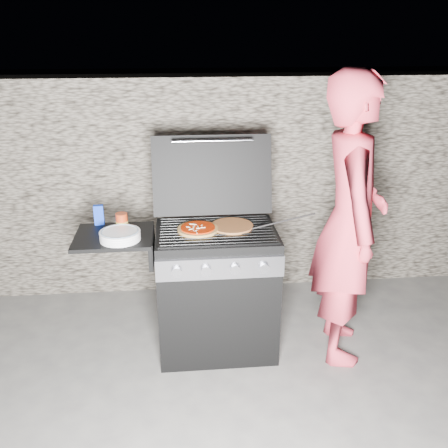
{
  "coord_description": "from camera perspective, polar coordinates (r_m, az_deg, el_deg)",
  "views": [
    {
      "loc": [
        -0.24,
        -3.03,
        2.17
      ],
      "look_at": [
        0.05,
        0.0,
        0.95
      ],
      "focal_mm": 40.0,
      "sensor_mm": 36.0,
      "label": 1
    }
  ],
  "objects": [
    {
      "name": "stone_wall",
      "position": [
        4.28,
        -2.02,
        4.56
      ],
      "size": [
        8.0,
        0.35,
        1.8
      ],
      "primitive_type": "cube",
      "color": "gray",
      "rests_on": "ground"
    },
    {
      "name": "gas_grill",
      "position": [
        3.48,
        -4.97,
        -7.75
      ],
      "size": [
        1.34,
        0.79,
        0.91
      ],
      "primitive_type": null,
      "color": "black",
      "rests_on": "ground"
    },
    {
      "name": "tongs",
      "position": [
        3.34,
        6.85,
        0.33
      ],
      "size": [
        0.44,
        0.06,
        0.09
      ],
      "primitive_type": "cylinder",
      "rotation": [
        0.0,
        1.4,
        0.1
      ],
      "color": "black",
      "rests_on": "gas_grill"
    },
    {
      "name": "sauce_jar",
      "position": [
        3.35,
        -11.59,
        0.22
      ],
      "size": [
        0.09,
        0.09,
        0.12
      ],
      "primitive_type": "cylinder",
      "rotation": [
        0.0,
        0.0,
        0.11
      ],
      "color": "#9A2D0F",
      "rests_on": "gas_grill"
    },
    {
      "name": "plate_stack",
      "position": [
        3.22,
        -11.79,
        -1.3
      ],
      "size": [
        0.26,
        0.26,
        0.06
      ],
      "primitive_type": "cylinder",
      "rotation": [
        0.0,
        0.0,
        0.02
      ],
      "color": "white",
      "rests_on": "gas_grill"
    },
    {
      "name": "blue_carton",
      "position": [
        3.48,
        -14.11,
        1.02
      ],
      "size": [
        0.07,
        0.04,
        0.14
      ],
      "primitive_type": "cube",
      "rotation": [
        0.0,
        0.0,
        0.07
      ],
      "color": "#1135BE",
      "rests_on": "gas_grill"
    },
    {
      "name": "pizza_plain",
      "position": [
        3.33,
        0.93,
        -0.22
      ],
      "size": [
        0.37,
        0.37,
        0.02
      ],
      "primitive_type": "cylinder",
      "rotation": [
        0.0,
        0.0,
        -0.43
      ],
      "color": "#DB8142",
      "rests_on": "gas_grill"
    },
    {
      "name": "ground",
      "position": [
        3.74,
        -0.79,
        -13.68
      ],
      "size": [
        50.0,
        50.0,
        0.0
      ],
      "primitive_type": "plane",
      "color": "#4D4B49"
    },
    {
      "name": "pizza_topped",
      "position": [
        3.27,
        -3.0,
        -0.52
      ],
      "size": [
        0.34,
        0.34,
        0.03
      ],
      "primitive_type": null,
      "rotation": [
        0.0,
        0.0,
        -0.34
      ],
      "color": "gold",
      "rests_on": "gas_grill"
    },
    {
      "name": "person",
      "position": [
        3.37,
        14.16,
        0.27
      ],
      "size": [
        0.58,
        0.78,
        1.94
      ],
      "primitive_type": "imported",
      "rotation": [
        0.0,
        0.0,
        1.4
      ],
      "color": "#DC3A4D",
      "rests_on": "ground"
    }
  ]
}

